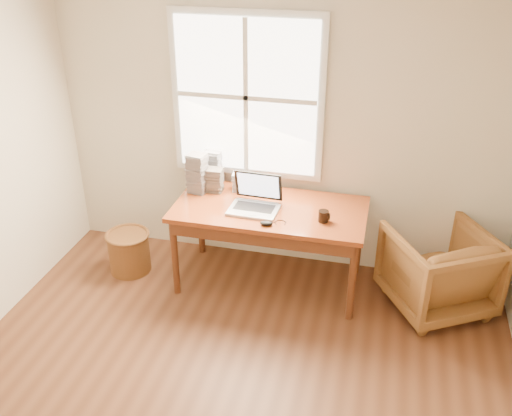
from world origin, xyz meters
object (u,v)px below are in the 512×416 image
(desk, at_px, (270,209))
(armchair, at_px, (438,270))
(coffee_mug, at_px, (323,216))
(cd_stack_a, at_px, (213,167))
(wicker_stool, at_px, (129,252))
(laptop, at_px, (253,193))

(desk, relative_size, armchair, 2.07)
(coffee_mug, distance_m, cd_stack_a, 1.17)
(wicker_stool, bearing_deg, laptop, 0.82)
(wicker_stool, bearing_deg, coffee_mug, -0.52)
(coffee_mug, bearing_deg, armchair, -0.30)
(laptop, height_order, cd_stack_a, laptop)
(desk, bearing_deg, laptop, -139.72)
(wicker_stool, relative_size, laptop, 0.80)
(wicker_stool, bearing_deg, desk, 5.19)
(desk, height_order, wicker_stool, desk)
(laptop, bearing_deg, wicker_stool, -176.89)
(desk, distance_m, coffee_mug, 0.49)
(armchair, bearing_deg, wicker_stool, -27.78)
(wicker_stool, distance_m, laptop, 1.37)
(desk, distance_m, armchair, 1.46)
(armchair, bearing_deg, desk, -30.25)
(wicker_stool, relative_size, coffee_mug, 3.97)
(coffee_mug, bearing_deg, desk, 155.82)
(laptop, bearing_deg, coffee_mug, -0.91)
(armchair, height_order, wicker_stool, armchair)
(desk, distance_m, cd_stack_a, 0.72)
(armchair, xyz_separation_m, laptop, (-1.53, -0.10, 0.56))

